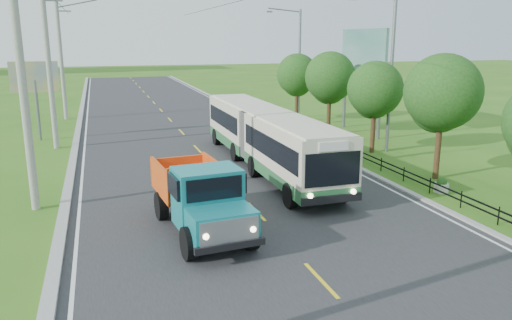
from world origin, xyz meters
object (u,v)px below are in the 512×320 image
pole_far (61,58)px  streetlight_mid (389,69)px  billboard_right (363,57)px  bus (266,134)px  planter_near (441,186)px  tree_back (297,77)px  pole_mid (49,65)px  billboard_left (35,82)px  dump_truck (200,193)px  planter_far (302,127)px  streetlight_far (298,60)px  tree_third (441,96)px  tree_fourth (375,92)px  tree_fifth (330,80)px  planter_mid (354,149)px  pole_near (23,81)px

pole_far → streetlight_mid: (18.90, -19.00, -0.19)m
billboard_right → bus: bearing=-142.0°
streetlight_mid → planter_near: (-2.04, -8.00, -4.62)m
tree_back → bus: size_ratio=0.35×
pole_mid → billboard_left: (-1.24, 3.00, -1.23)m
pole_far → dump_truck: pole_far is taller
pole_mid → planter_near: (16.86, -15.00, -4.81)m
pole_far → streetlight_mid: 26.80m
planter_far → billboard_right: size_ratio=0.09×
pole_far → bus: (10.82, -20.60, -3.29)m
streetlight_far → bus: (-8.08, -15.60, -3.10)m
streetlight_far → billboard_left: streetlight_far is taller
tree_third → billboard_right: billboard_right is taller
tree_fourth → tree_back: bearing=90.0°
tree_third → planter_far: 14.40m
tree_fifth → bus: bearing=-133.3°
planter_mid → bus: bearing=-165.1°
streetlight_mid → bus: (-8.08, -1.60, -3.10)m
pole_far → planter_far: size_ratio=14.93×
tree_fifth → planter_near: bearing=-95.1°
planter_near → bus: size_ratio=0.04×
tree_third → billboard_right: bearing=78.4°
billboard_right → dump_truck: 21.68m
tree_third → billboard_right: size_ratio=0.82×
planter_near → dump_truck: bearing=-173.0°
tree_third → planter_mid: 7.04m
streetlight_far → planter_far: 7.84m
pole_near → bus: 11.81m
pole_near → planter_far: 21.83m
pole_near → planter_far: (16.86, 13.00, -4.81)m
pole_mid → tree_fourth: size_ratio=1.85×
pole_far → streetlight_mid: bearing=-45.1°
tree_third → tree_back: bearing=90.0°
streetlight_mid → planter_mid: streetlight_mid is taller
planter_near → billboard_left: 25.78m
planter_mid → tree_third: bearing=-77.9°
tree_fourth → billboard_left: bearing=153.0°
pole_mid → pole_far: bearing=90.0°
tree_back → planter_near: (-1.26, -20.14, -3.37)m
tree_back → dump_truck: 24.89m
tree_fifth → tree_third: bearing=-90.0°
tree_third → bus: bearing=149.7°
pole_near → streetlight_far: bearing=45.1°
streetlight_far → tree_fifth: bearing=-95.7°
billboard_right → tree_back: bearing=111.7°
pole_near → billboard_right: size_ratio=1.37×
pole_far → billboard_right: size_ratio=1.37×
pole_far → tree_fifth: pole_far is taller
tree_fourth → bus: size_ratio=0.35×
dump_truck → billboard_left: bearing=104.6°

